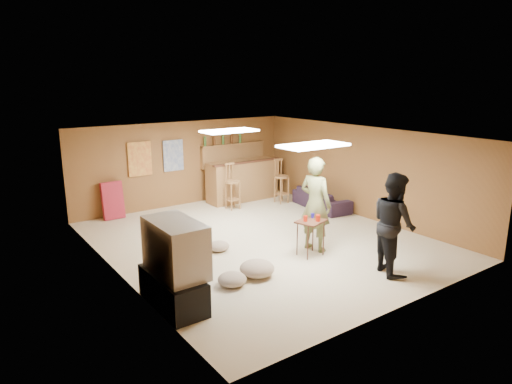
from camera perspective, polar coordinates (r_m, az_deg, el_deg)
ground at (r=9.57m, az=0.70°, el=-6.06°), size 7.00×7.00×0.00m
ceiling at (r=9.05m, az=0.74°, el=7.14°), size 6.00×7.00×0.02m
wall_back at (r=12.18m, az=-9.06°, el=3.53°), size 6.00×0.02×2.20m
wall_front at (r=6.85m, az=18.33°, el=-5.32°), size 6.00×0.02×2.20m
wall_left at (r=7.91m, az=-17.12°, el=-2.65°), size 0.02×7.00×2.20m
wall_right at (r=11.24m, az=13.18°, el=2.45°), size 0.02×7.00×2.20m
tv_stand at (r=7.00m, az=-10.34°, el=-11.94°), size 0.55×1.30×0.50m
dvd_box at (r=7.12m, az=-8.67°, el=-12.27°), size 0.35×0.50×0.08m
tv_body at (r=6.77m, az=-10.05°, el=-6.85°), size 0.60×1.10×0.80m
tv_screen at (r=6.89m, az=-7.71°, el=-6.36°), size 0.02×0.95×0.65m
bar_counter at (r=12.56m, az=-1.71°, el=1.46°), size 2.00×0.60×1.10m
bar_lip at (r=12.25m, az=-1.07°, el=3.76°), size 2.10×0.12×0.05m
bar_shelf at (r=12.76m, az=-2.87°, el=5.98°), size 2.00×0.18×0.05m
bar_backing at (r=12.82m, az=-2.90°, el=4.66°), size 2.00×0.14×0.60m
poster_left at (r=11.63m, az=-14.32°, el=4.02°), size 0.60×0.03×0.85m
poster_right at (r=11.98m, az=-10.30°, el=4.51°), size 0.55×0.03×0.80m
folding_chair_stack at (r=11.41m, az=-17.48°, el=-1.01°), size 0.50×0.26×0.91m
ceiling_panel_front at (r=7.90m, az=7.21°, el=5.80°), size 1.20×0.60×0.04m
ceiling_panel_back at (r=10.04m, az=-3.34°, el=7.63°), size 1.20×0.60×0.04m
person_olive at (r=8.87m, az=7.44°, el=-1.51°), size 0.59×0.76×1.85m
person_black at (r=8.14m, az=16.84°, el=-3.76°), size 0.96×1.06×1.77m
sofa at (r=11.93m, az=8.19°, el=-0.83°), size 0.89×1.81×0.51m
tray_table at (r=8.74m, az=6.82°, el=-5.72°), size 0.64×0.57×0.70m
cup_red_near at (r=8.55m, az=6.19°, el=-3.32°), size 0.10×0.10×0.11m
cup_red_far at (r=8.58m, az=7.74°, el=-3.25°), size 0.10×0.10×0.12m
cup_blue at (r=8.77m, az=7.10°, el=-2.92°), size 0.09×0.09×0.10m
bar_stool_left at (r=11.66m, az=-2.91°, el=1.03°), size 0.49×0.49×1.33m
bar_stool_right at (r=12.26m, az=3.22°, el=1.65°), size 0.49×0.49×1.32m
cushion_near_tv at (r=7.88m, az=0.13°, el=-9.53°), size 0.79×0.79×0.27m
cushion_mid at (r=9.02m, az=-4.68°, el=-6.75°), size 0.54×0.54×0.19m
cushion_far at (r=7.57m, az=-3.01°, el=-10.84°), size 0.62×0.62×0.21m
bottle_row at (r=12.55m, az=-4.14°, el=6.54°), size 1.20×0.08×0.26m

